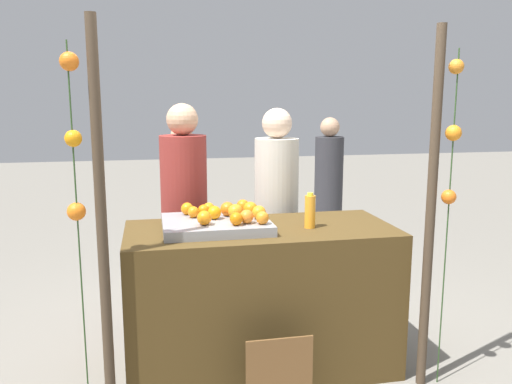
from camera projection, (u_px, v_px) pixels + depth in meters
ground_plane at (261, 364)px, 3.41m from camera, size 24.00×24.00×0.00m
stall_counter at (261, 298)px, 3.33m from camera, size 1.67×0.75×0.93m
orange_tray at (216, 224)px, 3.20m from camera, size 0.65×0.53×0.06m
orange_0 at (204, 218)px, 3.06m from camera, size 0.09×0.09×0.09m
orange_1 at (214, 213)px, 3.21m from camera, size 0.08×0.08×0.08m
orange_2 at (250, 209)px, 3.30m from camera, size 0.09×0.09×0.09m
orange_3 at (262, 218)px, 3.08m from camera, size 0.08×0.08×0.08m
orange_4 at (187, 209)px, 3.33m from camera, size 0.08×0.08×0.08m
orange_5 at (236, 219)px, 3.05m from camera, size 0.08×0.08×0.08m
orange_6 at (247, 217)px, 3.10m from camera, size 0.08×0.08×0.08m
orange_7 at (235, 211)px, 3.22m from camera, size 0.09×0.09×0.09m
orange_8 at (259, 212)px, 3.20m from camera, size 0.09×0.09×0.09m
orange_9 at (193, 212)px, 3.25m from camera, size 0.07×0.07×0.07m
orange_10 at (243, 206)px, 3.42m from camera, size 0.08×0.08×0.08m
orange_11 at (228, 209)px, 3.30m from camera, size 0.09×0.09×0.09m
orange_12 at (204, 210)px, 3.30m from camera, size 0.07×0.07×0.07m
orange_13 at (209, 208)px, 3.37m from camera, size 0.07×0.07×0.07m
juice_bottle at (310, 211)px, 3.23m from camera, size 0.07×0.07×0.22m
chalkboard_sign at (279, 379)px, 2.81m from camera, size 0.37×0.03×0.48m
vendor_left at (185, 227)px, 3.84m from camera, size 0.34×0.34×1.69m
vendor_right at (276, 225)px, 3.97m from camera, size 0.33×0.33×1.65m
crowd_person_0 at (328, 193)px, 5.64m from camera, size 0.31×0.31×1.52m
crowd_person_1 at (183, 209)px, 4.89m from camera, size 0.30×0.30×1.49m
canopy_post_left at (102, 230)px, 2.65m from camera, size 0.06×0.06×2.12m
canopy_post_right at (430, 214)px, 3.01m from camera, size 0.06×0.06×2.12m
garland_strand_left at (73, 145)px, 2.54m from camera, size 0.10×0.10×1.99m
garland_strand_right at (452, 139)px, 2.94m from camera, size 0.10×0.10×1.99m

